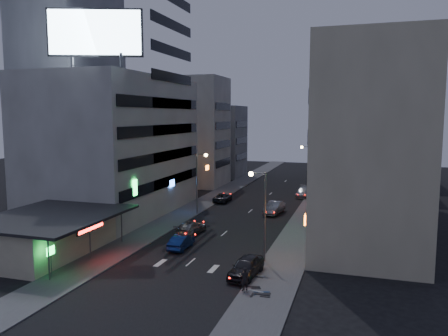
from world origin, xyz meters
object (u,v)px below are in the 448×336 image
at_px(scooter_silver_a, 264,285).
at_px(person, 245,279).
at_px(parked_car_right_near, 246,267).
at_px(scooter_black_b, 260,279).
at_px(parked_car_right_mid, 274,208).
at_px(parked_car_left, 223,198).
at_px(road_car_blue, 181,242).
at_px(scooter_blue, 270,284).
at_px(road_car_silver, 191,228).
at_px(scooter_black_a, 271,287).
at_px(parked_car_right_far, 303,192).
at_px(scooter_silver_b, 265,270).

bearing_deg(scooter_silver_a, person, 104.50).
height_order(parked_car_right_near, scooter_black_b, parked_car_right_near).
bearing_deg(parked_car_right_mid, scooter_black_b, -74.04).
distance_m(parked_car_left, road_car_blue, 23.80).
distance_m(parked_car_left, scooter_black_b, 33.46).
xyz_separation_m(road_car_blue, scooter_black_b, (9.62, -7.32, 0.05)).
height_order(road_car_blue, person, person).
bearing_deg(parked_car_right_near, road_car_blue, 152.08).
bearing_deg(person, scooter_blue, 153.58).
xyz_separation_m(road_car_blue, road_car_silver, (-1.07, 5.18, 0.05)).
height_order(parked_car_left, scooter_black_a, scooter_black_a).
bearing_deg(parked_car_left, scooter_black_b, 109.98).
relative_size(parked_car_right_mid, scooter_black_b, 2.48).
xyz_separation_m(parked_car_right_far, scooter_black_b, (1.65, -38.49, -0.03)).
distance_m(parked_car_right_far, road_car_blue, 32.18).
bearing_deg(road_car_silver, parked_car_left, -80.23).
xyz_separation_m(parked_car_right_mid, scooter_blue, (4.73, -25.86, -0.13)).
bearing_deg(parked_car_left, scooter_silver_a, 110.14).
bearing_deg(scooter_black_a, parked_car_right_near, 37.52).
bearing_deg(scooter_black_b, scooter_black_a, -155.62).
height_order(parked_car_right_mid, scooter_silver_a, parked_car_right_mid).
xyz_separation_m(road_car_silver, scooter_black_a, (11.76, -13.82, 0.01)).
bearing_deg(parked_car_right_far, scooter_blue, -86.79).
bearing_deg(scooter_silver_b, road_car_silver, 56.81).
bearing_deg(road_car_silver, road_car_blue, 104.70).
height_order(scooter_silver_a, scooter_blue, scooter_silver_a).
distance_m(scooter_silver_a, scooter_black_b, 1.13).
xyz_separation_m(parked_car_right_far, scooter_black_a, (2.72, -39.82, -0.02)).
relative_size(parked_car_left, scooter_black_a, 2.31).
distance_m(road_car_silver, scooter_blue, 17.60).
relative_size(road_car_silver, scooter_black_a, 2.50).
xyz_separation_m(person, scooter_black_a, (2.02, -0.19, -0.27)).
bearing_deg(road_car_blue, parked_car_left, -83.46).
bearing_deg(scooter_blue, parked_car_right_mid, -4.17).
height_order(road_car_blue, scooter_black_a, road_car_blue).
height_order(person, scooter_black_a, person).
bearing_deg(scooter_black_a, scooter_silver_b, 16.75).
bearing_deg(scooter_blue, road_car_silver, 26.73).
xyz_separation_m(parked_car_right_near, scooter_blue, (2.57, -2.71, -0.13)).
relative_size(parked_car_right_near, scooter_black_a, 2.36).
distance_m(road_car_blue, scooter_black_a, 13.75).
relative_size(parked_car_right_mid, scooter_blue, 2.69).
bearing_deg(scooter_silver_b, scooter_black_a, -150.18).
bearing_deg(parked_car_right_mid, scooter_silver_b, -73.49).
distance_m(scooter_silver_a, scooter_blue, 0.48).
relative_size(parked_car_left, scooter_silver_b, 2.55).
height_order(scooter_silver_a, scooter_black_b, scooter_black_b).
distance_m(parked_car_right_mid, parked_car_right_far, 13.55).
relative_size(parked_car_right_near, person, 2.68).
bearing_deg(parked_car_right_far, parked_car_right_near, -90.54).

